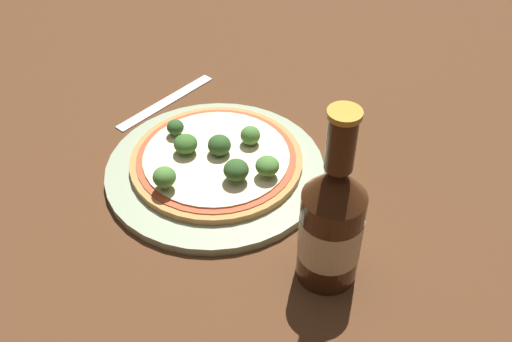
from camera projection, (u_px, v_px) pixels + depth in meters
ground_plane at (228, 180)px, 0.81m from camera, size 3.00×3.00×0.00m
plate at (215, 170)px, 0.81m from camera, size 0.30×0.30×0.01m
pizza at (217, 159)px, 0.81m from camera, size 0.23×0.23×0.01m
broccoli_floret_0 at (239, 169)px, 0.76m from camera, size 0.03×0.03×0.03m
broccoli_floret_1 at (164, 177)px, 0.75m from camera, size 0.03×0.03×0.03m
broccoli_floret_2 at (267, 166)px, 0.76m from camera, size 0.03×0.03×0.03m
broccoli_floret_3 at (250, 135)px, 0.82m from camera, size 0.03×0.03×0.03m
broccoli_floret_4 at (175, 127)px, 0.83m from camera, size 0.02×0.02×0.02m
broccoli_floret_5 at (186, 144)px, 0.80m from camera, size 0.03×0.03×0.03m
broccoli_floret_6 at (216, 146)px, 0.80m from camera, size 0.03×0.03×0.03m
beer_bottle at (332, 223)px, 0.64m from camera, size 0.07×0.07×0.23m
fork at (166, 101)px, 0.94m from camera, size 0.10×0.18×0.00m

